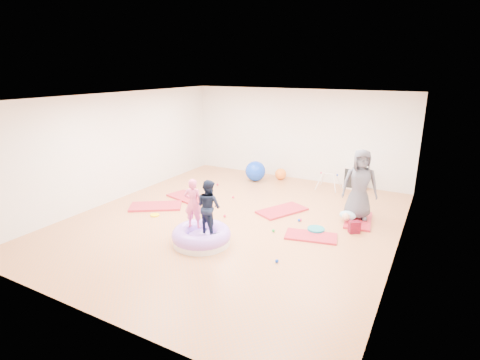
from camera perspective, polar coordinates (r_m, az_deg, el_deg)
The scene contains 19 objects.
room at distance 8.29m, azimuth -1.00°, elevation 2.79°, with size 7.01×8.01×2.81m.
gym_mat_front_left at distance 9.76m, azimuth -12.74°, elevation -3.91°, with size 1.27×0.64×0.05m, color red.
gym_mat_mid_left at distance 10.23m, azimuth -7.85°, elevation -2.67°, with size 1.21×0.61×0.05m, color red.
gym_mat_center_back at distance 9.29m, azimuth 6.42°, elevation -4.65°, with size 1.23×0.61×0.05m, color red.
gym_mat_right at distance 8.04m, azimuth 10.76°, elevation -8.42°, with size 1.06×0.53×0.04m, color red.
gym_mat_rear_right at distance 9.11m, azimuth 17.57°, elevation -5.84°, with size 1.14×0.57×0.05m, color red.
inflatable_cushion at distance 7.64m, azimuth -5.89°, elevation -8.53°, with size 1.19×1.19×0.38m.
child_pink at distance 7.50m, azimuth -7.14°, elevation -3.20°, with size 0.37×0.25×1.02m, color #FA5C94.
child_navy at distance 7.24m, azimuth -4.80°, elevation -3.68°, with size 0.52×0.41×1.07m, color black.
adult_caregiver at distance 8.91m, azimuth 17.79°, elevation -0.65°, with size 0.79×0.52×1.62m, color #464651.
infant at distance 8.91m, azimuth 16.03°, elevation -5.25°, with size 0.37×0.38×0.22m.
ball_pit_balls at distance 9.00m, azimuth 4.77°, elevation -5.27°, with size 4.36×3.50×0.07m.
exercise_ball_blue at distance 11.66m, azimuth 2.36°, elevation 1.37°, with size 0.63×0.63×0.63m, color #0F3BC8.
exercise_ball_orange at distance 11.88m, azimuth 6.20°, elevation 0.91°, with size 0.36×0.36×0.36m, color orange.
infant_play_gym at distance 11.10m, azimuth 13.37°, elevation 0.19°, with size 0.63×0.60×0.49m.
cube_shelf at distance 11.40m, azimuth 17.15°, elevation 0.33°, with size 0.65×0.32×0.65m.
balance_disc at distance 8.30m, azimuth 11.50°, elevation -7.46°, with size 0.37×0.37×0.08m, color teal.
backpack at distance 8.41m, azimuth 17.03°, elevation -6.89°, with size 0.23×0.14×0.27m, color #A40124.
yellow_toy at distance 9.22m, azimuth -12.86°, elevation -5.22°, with size 0.22×0.22×0.03m, color #FFE200.
Camera 1 is at (3.99, -6.99, 3.39)m, focal length 28.00 mm.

